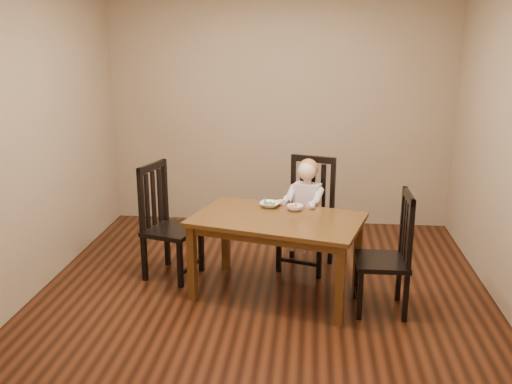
# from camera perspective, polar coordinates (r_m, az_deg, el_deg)

# --- Properties ---
(room) EXTENTS (4.01, 4.01, 2.71)m
(room) POSITION_cam_1_polar(r_m,az_deg,el_deg) (4.75, 0.83, 4.93)
(room) COLOR #47200F
(room) RESTS_ON ground
(dining_table) EXTENTS (1.59, 1.19, 0.71)m
(dining_table) POSITION_cam_1_polar(r_m,az_deg,el_deg) (4.91, 2.12, -3.46)
(dining_table) COLOR #472D10
(dining_table) RESTS_ON room
(chair_child) EXTENTS (0.58, 0.57, 1.08)m
(chair_child) POSITION_cam_1_polar(r_m,az_deg,el_deg) (5.56, 5.20, -2.35)
(chair_child) COLOR black
(chair_child) RESTS_ON room
(chair_left) EXTENTS (0.56, 0.57, 1.08)m
(chair_left) POSITION_cam_1_polar(r_m,az_deg,el_deg) (5.39, -8.88, -3.11)
(chair_left) COLOR black
(chair_left) RESTS_ON room
(chair_right) EXTENTS (0.42, 0.44, 1.02)m
(chair_right) POSITION_cam_1_polar(r_m,az_deg,el_deg) (4.79, 13.11, -6.17)
(chair_right) COLOR black
(chair_right) RESTS_ON room
(toddler) EXTENTS (0.44, 0.49, 0.56)m
(toddler) POSITION_cam_1_polar(r_m,az_deg,el_deg) (5.47, 5.05, -1.09)
(toddler) COLOR silver
(toddler) RESTS_ON chair_child
(bowl_peas) EXTENTS (0.21, 0.21, 0.04)m
(bowl_peas) POSITION_cam_1_polar(r_m,az_deg,el_deg) (5.16, 1.39, -1.26)
(bowl_peas) COLOR white
(bowl_peas) RESTS_ON dining_table
(bowl_veg) EXTENTS (0.17, 0.17, 0.05)m
(bowl_veg) POSITION_cam_1_polar(r_m,az_deg,el_deg) (5.08, 3.90, -1.58)
(bowl_veg) COLOR white
(bowl_veg) RESTS_ON dining_table
(fork) EXTENTS (0.03, 0.13, 0.05)m
(fork) POSITION_cam_1_polar(r_m,az_deg,el_deg) (5.15, 0.90, -1.04)
(fork) COLOR silver
(fork) RESTS_ON bowl_peas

